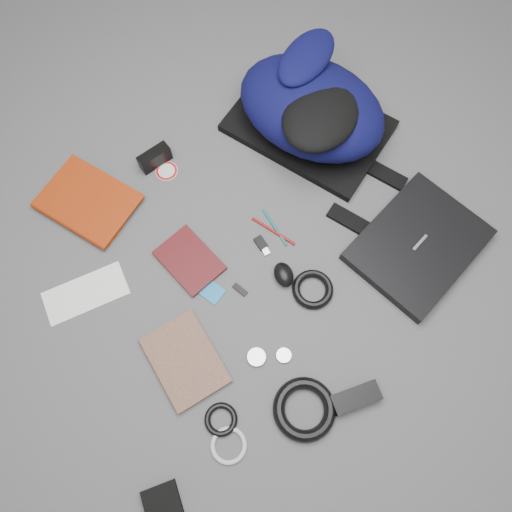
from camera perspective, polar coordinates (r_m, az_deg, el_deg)
ground at (r=1.52m, az=0.00°, el=-0.26°), size 4.00×4.00×0.00m
backpack at (r=1.66m, az=6.36°, el=16.54°), size 0.56×0.65×0.23m
laptop at (r=1.59m, az=18.04°, el=1.24°), size 0.44×0.37×0.04m
textbook_red at (r=1.65m, az=-20.81°, el=2.98°), size 0.31×0.35×0.03m
comic_book at (r=1.45m, az=-11.18°, el=-13.38°), size 0.19×0.25×0.02m
envelope at (r=1.57m, az=-18.89°, el=-4.06°), size 0.26×0.15×0.00m
dvd_case at (r=1.52m, az=-7.62°, el=-0.50°), size 0.16×0.21×0.02m
compact_camera at (r=1.67m, az=-11.50°, el=10.92°), size 0.11×0.05×0.06m
sticker_disc at (r=1.67m, az=-10.18°, el=9.55°), size 0.10×0.10×0.00m
pen_teal at (r=1.56m, az=2.15°, el=3.33°), size 0.02×0.14×0.01m
pen_red at (r=1.55m, az=2.01°, el=2.85°), size 0.07×0.15×0.01m
id_badge at (r=1.49m, az=-5.37°, el=-3.87°), size 0.08×0.10×0.00m
usb_black at (r=1.49m, az=-1.83°, el=-3.86°), size 0.03×0.05×0.01m
usb_silver at (r=1.53m, az=0.93°, el=0.89°), size 0.02×0.05×0.01m
key_fob at (r=1.53m, az=0.54°, el=1.51°), size 0.03×0.04×0.01m
mouse at (r=1.48m, az=3.18°, el=-2.13°), size 0.07×0.09×0.04m
headphone_left at (r=1.44m, az=0.06°, el=-11.48°), size 0.05×0.05×0.01m
headphone_right at (r=1.44m, az=3.19°, el=-11.28°), size 0.05×0.05×0.01m
cable_coil at (r=1.49m, az=6.50°, el=-3.80°), size 0.16×0.16×0.02m
power_brick at (r=1.44m, az=11.33°, el=-15.60°), size 0.14×0.09×0.03m
power_cord_coil at (r=1.42m, az=5.55°, el=-17.02°), size 0.17×0.17×0.03m
pouch at (r=1.44m, az=-10.66°, el=-26.05°), size 0.11×0.11×0.02m
earbud_coil at (r=1.42m, az=-4.03°, el=-18.14°), size 0.12×0.12×0.02m
white_cable_coil at (r=1.42m, az=-3.14°, el=-20.80°), size 0.11×0.11×0.01m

